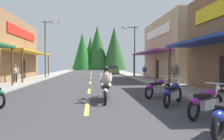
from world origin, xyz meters
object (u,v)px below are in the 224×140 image
object	(u,v)px
motorcycle_parked_right_3	(158,87)
pedestrian_browsing	(175,73)
streetlamp_right	(132,44)
rider_cruising_trailing	(106,85)
pedestrian_waiting	(145,71)
motorcycle_parked_right_1	(206,101)
motorcycle_parked_right_2	(173,93)
streetlamp_left	(48,42)
pedestrian_by_shop	(15,73)
rider_cruising_lead	(106,87)
parked_car_curbside	(112,70)

from	to	relation	value
motorcycle_parked_right_3	pedestrian_browsing	xyz separation A→B (m)	(2.53, 4.15, 0.53)
streetlamp_right	rider_cruising_trailing	distance (m)	15.72
rider_cruising_trailing	pedestrian_browsing	distance (m)	6.73
pedestrian_waiting	rider_cruising_trailing	bearing A→B (deg)	-145.11
pedestrian_waiting	pedestrian_browsing	bearing A→B (deg)	-121.27
motorcycle_parked_right_1	motorcycle_parked_right_3	size ratio (longest dim) A/B	1.05
streetlamp_right	motorcycle_parked_right_2	world-z (taller)	streetlamp_right
streetlamp_left	pedestrian_browsing	distance (m)	15.40
streetlamp_left	pedestrian_waiting	bearing A→B (deg)	-14.49
motorcycle_parked_right_2	pedestrian_waiting	xyz separation A→B (m)	(2.21, 13.88, 0.40)
motorcycle_parked_right_3	pedestrian_browsing	distance (m)	4.89
pedestrian_by_shop	motorcycle_parked_right_1	bearing A→B (deg)	-174.52
motorcycle_parked_right_1	rider_cruising_lead	xyz separation A→B (m)	(-2.96, 2.94, 0.17)
rider_cruising_trailing	pedestrian_by_shop	world-z (taller)	pedestrian_by_shop
pedestrian_by_shop	pedestrian_browsing	distance (m)	13.10
pedestrian_by_shop	pedestrian_waiting	distance (m)	12.50
rider_cruising_lead	parked_car_curbside	size ratio (longest dim) A/B	0.50
pedestrian_browsing	pedestrian_waiting	xyz separation A→B (m)	(-0.29, 7.77, -0.13)
streetlamp_right	parked_car_curbside	distance (m)	12.02
rider_cruising_lead	rider_cruising_trailing	distance (m)	0.91
motorcycle_parked_right_2	streetlamp_right	bearing A→B (deg)	34.15
streetlamp_right	motorcycle_parked_right_1	xyz separation A→B (m)	(-1.11, -18.68, -3.47)
rider_cruising_trailing	pedestrian_browsing	world-z (taller)	pedestrian_browsing
streetlamp_left	motorcycle_parked_right_3	xyz separation A→B (m)	(8.29, -14.64, -3.71)
motorcycle_parked_right_1	motorcycle_parked_right_3	world-z (taller)	same
pedestrian_browsing	parked_car_curbside	world-z (taller)	pedestrian_browsing
streetlamp_left	pedestrian_by_shop	distance (m)	7.06
motorcycle_parked_right_1	motorcycle_parked_right_2	xyz separation A→B (m)	(-0.26, 2.09, 0.00)
streetlamp_right	motorcycle_parked_right_3	xyz separation A→B (m)	(-1.39, -14.63, -3.47)
pedestrian_waiting	streetlamp_left	bearing A→B (deg)	132.12
motorcycle_parked_right_2	pedestrian_by_shop	xyz separation A→B (m)	(-9.83, 10.53, 0.44)
streetlamp_right	rider_cruising_trailing	size ratio (longest dim) A/B	2.84
streetlamp_left	pedestrian_waiting	xyz separation A→B (m)	(10.53, -2.72, -3.32)
motorcycle_parked_right_3	streetlamp_right	bearing A→B (deg)	46.17
pedestrian_browsing	pedestrian_waiting	distance (m)	7.77
motorcycle_parked_right_2	pedestrian_waiting	size ratio (longest dim) A/B	1.12
motorcycle_parked_right_3	rider_cruising_lead	world-z (taller)	rider_cruising_lead
motorcycle_parked_right_2	pedestrian_by_shop	distance (m)	14.41
streetlamp_right	motorcycle_parked_right_3	size ratio (longest dim) A/B	3.49
streetlamp_right	motorcycle_parked_right_2	xyz separation A→B (m)	(-1.37, -16.59, -3.47)
rider_cruising_trailing	parked_car_curbside	bearing A→B (deg)	-1.42
rider_cruising_trailing	motorcycle_parked_right_3	bearing A→B (deg)	-81.02
streetlamp_right	parked_car_curbside	xyz separation A→B (m)	(-1.30, 11.49, -3.27)
motorcycle_parked_right_2	rider_cruising_lead	world-z (taller)	rider_cruising_lead
motorcycle_parked_right_2	rider_cruising_trailing	xyz separation A→B (m)	(-2.62, 1.75, 0.17)
motorcycle_parked_right_2	parked_car_curbside	size ratio (longest dim) A/B	0.40
motorcycle_parked_right_3	pedestrian_waiting	world-z (taller)	pedestrian_waiting
streetlamp_right	pedestrian_by_shop	distance (m)	13.09
streetlamp_left	rider_cruising_trailing	bearing A→B (deg)	-68.99
pedestrian_by_shop	pedestrian_waiting	size ratio (longest dim) A/B	1.04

